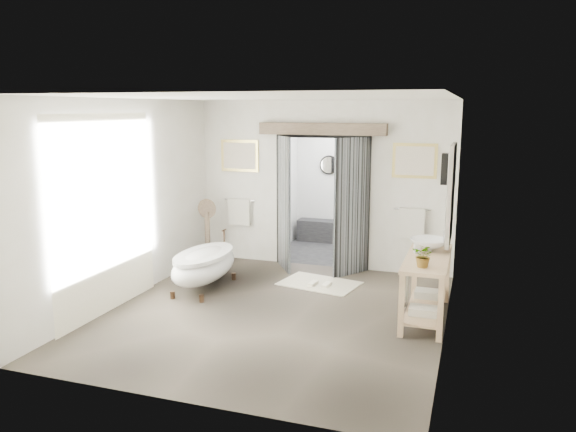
{
  "coord_description": "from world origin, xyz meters",
  "views": [
    {
      "loc": [
        2.5,
        -6.85,
        2.76
      ],
      "look_at": [
        0.0,
        0.6,
        1.25
      ],
      "focal_mm": 35.0,
      "sensor_mm": 36.0,
      "label": 1
    }
  ],
  "objects_px": {
    "rug": "(320,283)",
    "basin": "(428,245)",
    "vanity": "(425,282)",
    "clawfoot_tub": "(204,265)"
  },
  "relations": [
    {
      "from": "vanity",
      "to": "basin",
      "type": "distance_m",
      "value": 0.53
    },
    {
      "from": "clawfoot_tub",
      "to": "rug",
      "type": "bearing_deg",
      "value": 26.22
    },
    {
      "from": "vanity",
      "to": "rug",
      "type": "height_order",
      "value": "vanity"
    },
    {
      "from": "clawfoot_tub",
      "to": "basin",
      "type": "distance_m",
      "value": 3.39
    },
    {
      "from": "vanity",
      "to": "rug",
      "type": "relative_size",
      "value": 1.33
    },
    {
      "from": "clawfoot_tub",
      "to": "basin",
      "type": "height_order",
      "value": "basin"
    },
    {
      "from": "vanity",
      "to": "rug",
      "type": "distance_m",
      "value": 2.04
    },
    {
      "from": "vanity",
      "to": "rug",
      "type": "bearing_deg",
      "value": 149.87
    },
    {
      "from": "vanity",
      "to": "basin",
      "type": "bearing_deg",
      "value": 89.11
    },
    {
      "from": "rug",
      "to": "basin",
      "type": "height_order",
      "value": "basin"
    }
  ]
}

